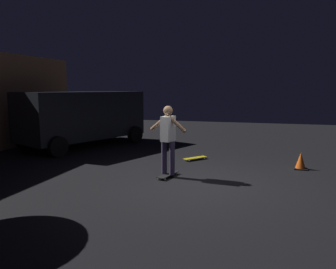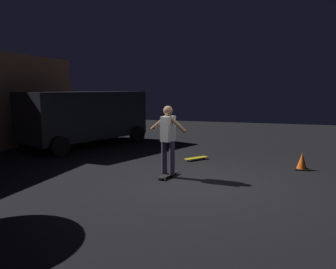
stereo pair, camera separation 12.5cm
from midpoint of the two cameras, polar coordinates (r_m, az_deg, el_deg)
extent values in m
plane|color=black|center=(7.58, 5.07, -8.46)|extent=(28.00, 28.00, 0.00)
cube|color=black|center=(12.58, -14.92, 3.34)|extent=(4.98, 3.51, 1.70)
cube|color=black|center=(14.05, -7.49, 5.43)|extent=(0.72, 1.64, 0.64)
cylinder|color=black|center=(14.53, -11.63, 0.67)|extent=(0.69, 0.46, 0.66)
cylinder|color=black|center=(13.08, -6.03, -0.01)|extent=(0.69, 0.46, 0.66)
cylinder|color=black|center=(12.58, -23.89, -0.97)|extent=(0.69, 0.46, 0.66)
cylinder|color=black|center=(10.89, -18.99, -2.02)|extent=(0.69, 0.46, 0.66)
cube|color=black|center=(8.06, -0.45, -6.98)|extent=(0.81, 0.38, 0.02)
sphere|color=silver|center=(8.36, 0.07, -6.68)|extent=(0.05, 0.05, 0.05)
sphere|color=silver|center=(8.28, 1.11, -6.82)|extent=(0.05, 0.05, 0.05)
sphere|color=silver|center=(7.86, -2.09, -7.64)|extent=(0.05, 0.05, 0.05)
sphere|color=silver|center=(7.78, -1.01, -7.81)|extent=(0.05, 0.05, 0.05)
cube|color=gold|center=(9.97, 4.41, -4.08)|extent=(0.73, 0.66, 0.02)
sphere|color=silver|center=(10.23, 5.43, -3.98)|extent=(0.05, 0.05, 0.05)
sphere|color=silver|center=(10.10, 6.05, -4.15)|extent=(0.05, 0.05, 0.05)
sphere|color=silver|center=(9.86, 2.73, -4.40)|extent=(0.05, 0.05, 0.05)
sphere|color=silver|center=(9.73, 3.34, -4.58)|extent=(0.05, 0.05, 0.05)
cylinder|color=#382D4C|center=(8.01, -1.13, -3.99)|extent=(0.14, 0.14, 0.82)
cylinder|color=#382D4C|center=(7.91, 0.24, -4.15)|extent=(0.14, 0.14, 0.82)
cube|color=white|center=(7.84, -0.46, 1.01)|extent=(0.42, 0.30, 0.60)
sphere|color=#936B4C|center=(7.80, -0.46, 4.19)|extent=(0.23, 0.23, 0.23)
cylinder|color=#936B4C|center=(7.94, -1.84, 2.18)|extent=(0.21, 0.55, 0.46)
cylinder|color=#936B4C|center=(7.72, 0.96, 2.02)|extent=(0.21, 0.55, 0.46)
cube|color=black|center=(9.50, 21.70, -5.53)|extent=(0.34, 0.34, 0.03)
cone|color=#EA5914|center=(9.45, 21.77, -4.26)|extent=(0.28, 0.28, 0.46)
camera|label=1|loc=(0.06, -90.46, -0.06)|focal=34.96mm
camera|label=2|loc=(0.06, 89.54, 0.06)|focal=34.96mm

